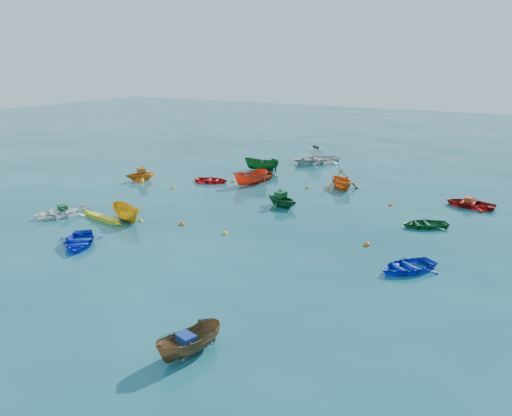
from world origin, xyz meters
The scene contains 31 objects.
ground centered at (0.00, 0.00, 0.00)m, with size 160.00×160.00×0.00m, color #093F47.
dinghy_blue_sw centered at (-5.51, -4.86, 0.00)m, with size 2.34×3.27×0.68m, color #1027CA.
dinghy_white_near centered at (-10.78, -1.69, 0.00)m, with size 2.42×3.39×0.70m, color white.
sampan_brown_mid centered at (6.18, -10.22, 0.00)m, with size 1.02×2.70×1.04m, color brown.
dinghy_blue_se centered at (10.90, 0.75, 0.00)m, with size 2.16×3.02×0.63m, color #0F29C2.
dinghy_orange_w centered at (-13.06, 8.30, 0.00)m, with size 2.20×2.55×1.34m, color orange.
sampan_yellow_mid centered at (-6.32, -0.32, 0.00)m, with size 1.15×3.05×1.18m, color gold.
dinghy_green_e centered at (10.21, 7.84, 0.00)m, with size 1.98×2.76×0.57m, color #135520.
dinghy_red_nw centered at (-7.56, 10.71, 0.00)m, with size 1.96×2.74×0.57m, color red.
sampan_orange_n centered at (-4.34, 11.68, 0.00)m, with size 1.25×3.32×1.29m, color red.
dinghy_green_n centered at (0.69, 7.37, 0.00)m, with size 2.17×2.52×1.32m, color #124F22.
dinghy_red_ne centered at (11.95, 13.85, 0.00)m, with size 2.34×3.27×0.68m, color #A4120D.
dinghy_red_far centered at (-4.44, 14.16, 0.00)m, with size 2.11×2.95×0.61m, color #A2210D.
dinghy_orange_far centered at (2.43, 14.19, 0.00)m, with size 2.68×3.11×1.64m, color orange.
sampan_green_far centered at (-6.27, 16.83, 0.00)m, with size 1.21×3.21×1.24m, color #124E18.
kayak_yellow centered at (-7.72, -1.00, 0.00)m, with size 0.50×3.47×0.34m, color yellow, non-canonical shape.
motorboat_white centered at (-3.35, 22.40, 0.00)m, with size 3.39×4.73×1.58m, color silver.
tarp_green_a centered at (-10.74, -1.59, 0.51)m, with size 0.67×0.51×0.32m, color #134D1F.
tarp_blue_a centered at (6.15, -10.36, 0.67)m, with size 0.62×0.47×0.30m, color navy.
tarp_orange_a centered at (-13.04, 8.34, 0.85)m, with size 0.74×0.56×0.36m, color #BB5B13.
tarp_green_b centered at (0.59, 7.39, 0.85)m, with size 0.76×0.57×0.37m, color #134E1E.
tarp_orange_b centered at (11.86, 13.86, 0.49)m, with size 0.64×0.48×0.31m, color #B83E12.
buoy_ye_a centered at (-5.48, 0.00, 0.00)m, with size 0.31×0.31×0.31m, color yellow.
buoy_or_b centered at (8.16, 3.03, 0.00)m, with size 0.38×0.38×0.38m, color #E0540C.
buoy_ye_b centered at (-6.12, 11.77, 0.00)m, with size 0.37×0.37×0.37m, color gold.
buoy_or_c centered at (-2.83, 0.77, 0.00)m, with size 0.37×0.37×0.37m, color #D3630B.
buoy_ye_c centered at (0.40, 0.68, 0.00)m, with size 0.35×0.35×0.35m, color yellow.
buoy_or_d centered at (7.15, 11.38, 0.00)m, with size 0.30×0.30×0.30m, color #F6500D.
buoy_ye_d centered at (-9.02, 7.53, 0.00)m, with size 0.33×0.33×0.33m, color gold.
buoy_or_e centered at (0.16, 12.87, 0.00)m, with size 0.36×0.36×0.36m, color orange.
buoy_ye_e centered at (12.31, 14.81, 0.00)m, with size 0.34×0.34×0.34m, color gold.
Camera 1 is at (15.72, -22.13, 9.84)m, focal length 35.00 mm.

